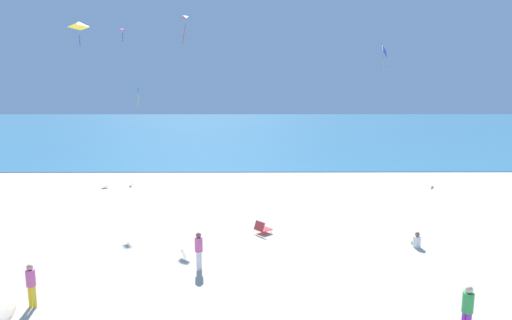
{
  "coord_description": "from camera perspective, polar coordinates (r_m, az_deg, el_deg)",
  "views": [
    {
      "loc": [
        -0.1,
        -6.65,
        6.99
      ],
      "look_at": [
        0.0,
        8.75,
        4.28
      ],
      "focal_mm": 31.84,
      "sensor_mm": 36.0,
      "label": 1
    }
  ],
  "objects": [
    {
      "name": "person_6",
      "position": [
        20.72,
        19.53,
        -9.61
      ],
      "size": [
        0.34,
        0.55,
        0.67
      ],
      "rotation": [
        0.0,
        0.0,
        1.49
      ],
      "color": "white",
      "rests_on": "ground_plane"
    },
    {
      "name": "person_0",
      "position": [
        14.22,
        25.03,
        -16.48
      ],
      "size": [
        0.38,
        0.38,
        1.51
      ],
      "rotation": [
        0.0,
        0.0,
        0.33
      ],
      "color": "purple",
      "rests_on": "ground_plane"
    },
    {
      "name": "ocean_water",
      "position": [
        64.55,
        -0.27,
        3.79
      ],
      "size": [
        120.0,
        60.0,
        0.05
      ],
      "primitive_type": "cube",
      "color": "teal",
      "rests_on": "ground_plane"
    },
    {
      "name": "ground_plane",
      "position": [
        18.06,
        -0.03,
        -12.79
      ],
      "size": [
        120.0,
        120.0,
        0.0
      ],
      "primitive_type": "plane",
      "color": "beige"
    },
    {
      "name": "kite_yellow",
      "position": [
        18.88,
        -21.36,
        15.54
      ],
      "size": [
        0.62,
        0.49,
        0.95
      ],
      "rotation": [
        0.0,
        0.0,
        3.21
      ],
      "color": "yellow"
    },
    {
      "name": "kite_blue",
      "position": [
        39.57,
        15.84,
        12.95
      ],
      "size": [
        0.57,
        0.92,
        2.04
      ],
      "rotation": [
        0.0,
        0.0,
        0.64
      ],
      "color": "blue"
    },
    {
      "name": "person_4",
      "position": [
        17.27,
        -7.2,
        -10.96
      ],
      "size": [
        0.38,
        0.38,
        1.45
      ],
      "rotation": [
        0.0,
        0.0,
        2.76
      ],
      "color": "white",
      "rests_on": "ground_plane"
    },
    {
      "name": "kite_pink",
      "position": [
        27.25,
        -9.21,
        17.24
      ],
      "size": [
        0.66,
        0.72,
        1.68
      ],
      "rotation": [
        0.0,
        0.0,
        5.18
      ],
      "color": "pink"
    },
    {
      "name": "person_1",
      "position": [
        16.14,
        -26.42,
        -13.61
      ],
      "size": [
        0.35,
        0.35,
        1.41
      ],
      "rotation": [
        0.0,
        0.0,
        1.26
      ],
      "color": "yellow",
      "rests_on": "ground_plane"
    },
    {
      "name": "kite_magenta",
      "position": [
        41.47,
        -16.47,
        15.46
      ],
      "size": [
        0.53,
        0.56,
        1.13
      ],
      "rotation": [
        0.0,
        0.0,
        4.1
      ],
      "color": "#DB3DA8"
    },
    {
      "name": "kite_teal",
      "position": [
        36.5,
        -14.63,
        8.18
      ],
      "size": [
        0.22,
        0.56,
        1.45
      ],
      "rotation": [
        0.0,
        0.0,
        4.5
      ],
      "color": "#1EADAD"
    },
    {
      "name": "beach_chair_mid_beach",
      "position": [
        21.15,
        0.77,
        -8.52
      ],
      "size": [
        0.89,
        0.88,
        0.61
      ],
      "rotation": [
        0.0,
        0.0,
        0.73
      ],
      "color": "#D13D3D",
      "rests_on": "ground_plane"
    }
  ]
}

